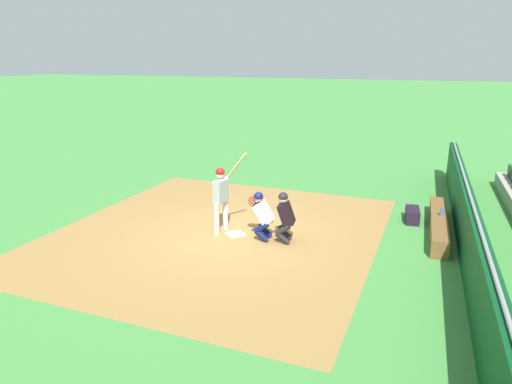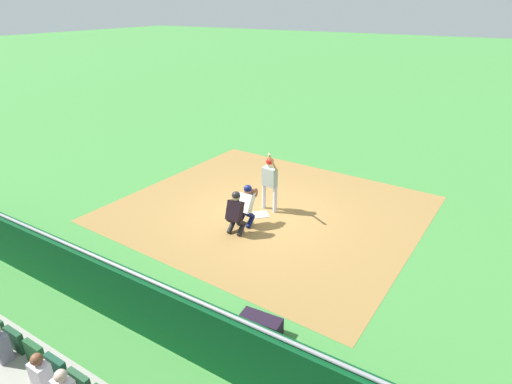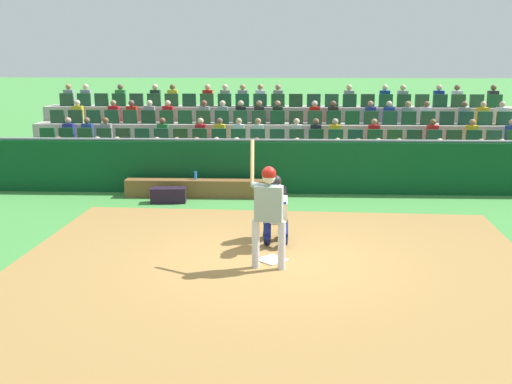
{
  "view_description": "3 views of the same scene",
  "coord_description": "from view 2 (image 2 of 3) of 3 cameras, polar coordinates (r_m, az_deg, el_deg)",
  "views": [
    {
      "loc": [
        -10.55,
        -4.26,
        4.52
      ],
      "look_at": [
        -0.32,
        -0.68,
        1.32
      ],
      "focal_mm": 32.79,
      "sensor_mm": 36.0,
      "label": 1
    },
    {
      "loc": [
        5.9,
        -9.84,
        6.04
      ],
      "look_at": [
        0.4,
        -0.94,
        1.25
      ],
      "focal_mm": 29.32,
      "sensor_mm": 36.0,
      "label": 2
    },
    {
      "loc": [
        -0.17,
        10.72,
        3.59
      ],
      "look_at": [
        0.29,
        -0.16,
        1.2
      ],
      "focal_mm": 44.86,
      "sensor_mm": 36.0,
      "label": 3
    }
  ],
  "objects": [
    {
      "name": "ground_plane",
      "position": [
        12.97,
        0.68,
        -3.14
      ],
      "size": [
        160.0,
        160.0,
        0.0
      ],
      "primitive_type": "plane",
      "color": "#41893D"
    },
    {
      "name": "infield_dirt_patch",
      "position": [
        13.35,
        1.79,
        -2.27
      ],
      "size": [
        9.36,
        8.54,
        0.01
      ],
      "primitive_type": "cube",
      "rotation": [
        0.0,
        0.0,
        -0.04
      ],
      "color": "olive",
      "rests_on": "ground_plane"
    },
    {
      "name": "home_plate_marker",
      "position": [
        12.96,
        0.68,
        -3.08
      ],
      "size": [
        0.62,
        0.62,
        0.02
      ],
      "primitive_type": "cube",
      "rotation": [
        0.0,
        0.0,
        0.79
      ],
      "color": "white",
      "rests_on": "infield_dirt_patch"
    },
    {
      "name": "batter_at_plate",
      "position": [
        12.8,
        1.9,
        1.85
      ],
      "size": [
        0.62,
        0.76,
        2.12
      ],
      "color": "silver",
      "rests_on": "ground_plane"
    },
    {
      "name": "catcher_crouching",
      "position": [
        12.12,
        -1.29,
        -1.52
      ],
      "size": [
        0.47,
        0.71,
        1.25
      ],
      "color": "#0F1751",
      "rests_on": "ground_plane"
    },
    {
      "name": "home_plate_umpire",
      "position": [
        11.67,
        -2.82,
        -2.61
      ],
      "size": [
        0.49,
        0.49,
        1.3
      ],
      "color": "black",
      "rests_on": "ground_plane"
    },
    {
      "name": "dugout_wall",
      "position": [
        9.07,
        -18.15,
        -13.07
      ],
      "size": [
        16.57,
        0.24,
        1.41
      ],
      "color": "#09421D",
      "rests_on": "ground_plane"
    },
    {
      "name": "dugout_bench",
      "position": [
        8.56,
        -5.75,
        -18.37
      ],
      "size": [
        3.71,
        0.4,
        0.44
      ],
      "primitive_type": "cube",
      "color": "brown",
      "rests_on": "ground_plane"
    },
    {
      "name": "water_bottle_on_bench",
      "position": [
        8.27,
        -5.59,
        -17.18
      ],
      "size": [
        0.07,
        0.07,
        0.2
      ],
      "primitive_type": "cylinder",
      "color": "blue",
      "rests_on": "dugout_bench"
    },
    {
      "name": "equipment_duffel_bag",
      "position": [
        8.71,
        0.66,
        -17.65
      ],
      "size": [
        0.87,
        0.42,
        0.37
      ],
      "primitive_type": "cube",
      "rotation": [
        0.0,
        0.0,
        0.08
      ],
      "color": "black",
      "rests_on": "ground_plane"
    }
  ]
}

